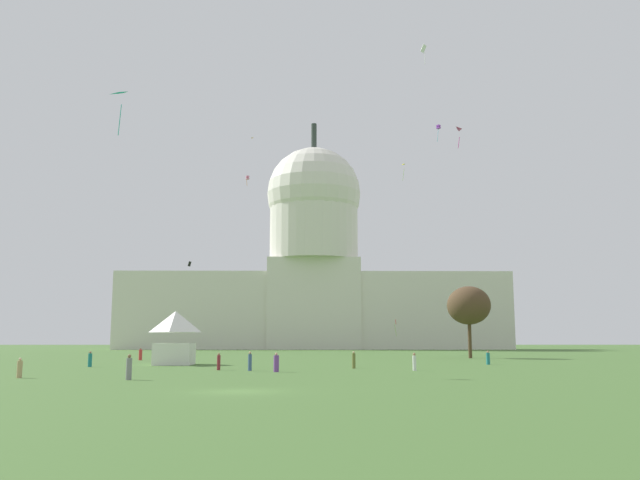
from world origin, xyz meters
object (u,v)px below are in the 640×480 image
(person_grey_near_tree_east, at_px, (129,368))
(person_purple_front_left, at_px, (276,363))
(event_tent, at_px, (175,337))
(person_denim_near_tree_west, at_px, (250,362))
(person_olive_mid_right, at_px, (354,360))
(kite_red_low, at_px, (396,324))
(person_tan_edge_west, at_px, (20,369))
(kite_violet_high, at_px, (438,127))
(kite_magenta_mid, at_px, (462,132))
(person_maroon_front_right, at_px, (219,362))
(person_red_mid_left, at_px, (140,355))
(person_teal_near_tent, at_px, (488,358))
(kite_white_high, at_px, (424,50))
(kite_black_mid, at_px, (190,264))
(person_white_aisle_center, at_px, (414,362))
(kite_yellow_high, at_px, (405,167))
(kite_orange_high, at_px, (251,139))
(tree_east_near, at_px, (469,306))
(kite_turquoise_mid, at_px, (123,99))
(person_teal_deep_crowd, at_px, (90,360))
(capitol_building, at_px, (314,269))
(kite_pink_high, at_px, (248,178))

(person_grey_near_tree_east, bearing_deg, person_purple_front_left, -39.84)
(event_tent, bearing_deg, person_denim_near_tree_west, -59.83)
(person_olive_mid_right, bearing_deg, kite_red_low, -150.13)
(person_tan_edge_west, height_order, kite_violet_high, kite_violet_high)
(kite_magenta_mid, relative_size, kite_violet_high, 0.59)
(person_maroon_front_right, distance_m, kite_magenta_mid, 41.94)
(person_red_mid_left, bearing_deg, person_purple_front_left, 36.73)
(person_denim_near_tree_west, height_order, person_teal_near_tent, person_denim_near_tree_west)
(kite_red_low, distance_m, kite_white_high, 104.26)
(person_teal_near_tent, relative_size, person_red_mid_left, 0.92)
(person_olive_mid_right, xyz_separation_m, person_tan_edge_west, (-26.09, -16.72, -0.11))
(event_tent, bearing_deg, kite_black_mid, 96.74)
(person_grey_near_tree_east, distance_m, person_olive_mid_right, 25.90)
(person_white_aisle_center, xyz_separation_m, person_tan_edge_west, (-31.39, -11.69, -0.09))
(kite_magenta_mid, bearing_deg, kite_yellow_high, 18.90)
(kite_red_low, xyz_separation_m, kite_black_mid, (-56.95, -12.41, 15.68))
(kite_orange_high, relative_size, kite_magenta_mid, 0.53)
(person_teal_near_tent, relative_size, kite_black_mid, 1.12)
(tree_east_near, xyz_separation_m, person_tan_edge_west, (-46.99, -55.32, -7.58))
(person_teal_near_tent, xyz_separation_m, kite_magenta_mid, (-1.83, 1.38, 27.70))
(kite_red_low, xyz_separation_m, kite_turquoise_mid, (-43.12, -128.40, 18.94))
(person_tan_edge_west, distance_m, kite_yellow_high, 136.94)
(event_tent, bearing_deg, person_teal_deep_crowd, -143.29)
(person_grey_near_tree_east, relative_size, kite_black_mid, 1.27)
(person_white_aisle_center, bearing_deg, capitol_building, -17.76)
(kite_red_low, bearing_deg, person_red_mid_left, 20.16)
(person_red_mid_left, bearing_deg, kite_magenta_mid, 75.38)
(kite_red_low, bearing_deg, person_tan_edge_west, 28.81)
(kite_pink_high, xyz_separation_m, kite_white_high, (31.21, -51.21, 7.35))
(person_denim_near_tree_west, distance_m, person_purple_front_left, 3.57)
(kite_orange_high, bearing_deg, kite_pink_high, -17.09)
(kite_turquoise_mid, bearing_deg, kite_black_mid, -61.95)
(capitol_building, height_order, kite_violet_high, capitol_building)
(capitol_building, distance_m, kite_violet_high, 81.92)
(person_olive_mid_right, xyz_separation_m, person_purple_front_left, (-7.38, -7.38, -0.02))
(person_maroon_front_right, xyz_separation_m, kite_magenta_mid, (27.47, 15.46, 27.66))
(person_red_mid_left, bearing_deg, person_olive_mid_right, 51.33)
(person_teal_near_tent, bearing_deg, person_tan_edge_west, 149.81)
(kite_red_low, height_order, kite_orange_high, kite_orange_high)
(person_denim_near_tree_west, bearing_deg, kite_black_mid, 174.10)
(event_tent, height_order, kite_pink_high, kite_pink_high)
(kite_orange_high, relative_size, kite_turquoise_mid, 0.29)
(person_teal_near_tent, distance_m, kite_yellow_high, 103.93)
(person_olive_mid_right, distance_m, person_teal_near_tent, 19.41)
(tree_east_near, xyz_separation_m, kite_orange_high, (-41.23, 67.57, 48.05))
(person_grey_near_tree_east, height_order, kite_black_mid, kite_black_mid)
(person_olive_mid_right, height_order, person_maroon_front_right, person_olive_mid_right)
(person_grey_near_tree_east, bearing_deg, tree_east_near, -33.55)
(event_tent, relative_size, person_red_mid_left, 3.74)
(person_purple_front_left, distance_m, person_teal_near_tent, 29.70)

